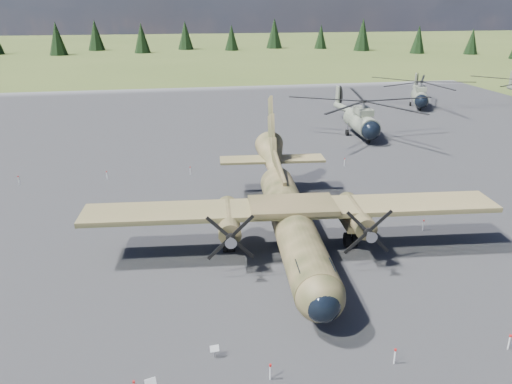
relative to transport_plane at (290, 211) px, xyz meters
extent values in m
plane|color=#525E29|center=(-6.01, 0.64, -2.61)|extent=(500.00, 500.00, 0.00)
cube|color=slate|center=(-6.01, 10.64, -2.61)|extent=(120.00, 120.00, 0.04)
cylinder|color=#393C20|center=(-0.13, -1.46, -0.43)|extent=(4.11, 17.20, 2.65)
sphere|color=#393C20|center=(-0.86, -9.95, -0.43)|extent=(2.81, 2.81, 2.60)
sphere|color=black|center=(-0.90, -10.47, -0.48)|extent=(2.07, 2.07, 1.91)
cube|color=black|center=(-0.73, -8.44, 0.28)|extent=(2.02, 1.67, 0.52)
cone|color=#393C20|center=(0.84, 9.67, 0.56)|extent=(3.15, 6.71, 3.99)
cube|color=#A1A4A6|center=(-0.04, -0.52, -1.52)|extent=(2.28, 5.81, 0.47)
cube|color=#2D371C|center=(-0.09, -0.99, 0.65)|extent=(27.63, 5.57, 0.33)
cube|color=#393C20|center=(-0.09, -0.99, 0.86)|extent=(5.95, 3.88, 0.33)
cylinder|color=#393C20|center=(-4.35, -0.90, 0.13)|extent=(1.84, 5.03, 1.42)
cube|color=#393C20|center=(-4.29, -0.15, -0.48)|extent=(1.69, 3.33, 0.76)
cone|color=gray|center=(-4.62, -3.97, 0.13)|extent=(0.79, 0.91, 0.72)
cylinder|color=black|center=(-4.29, -0.15, -2.09)|extent=(0.92, 1.11, 1.04)
cylinder|color=#393C20|center=(4.13, -1.64, 0.13)|extent=(1.84, 5.03, 1.42)
cube|color=#393C20|center=(4.20, -0.88, -0.48)|extent=(1.69, 3.33, 0.76)
cone|color=gray|center=(3.87, -4.70, 0.13)|extent=(0.79, 0.91, 0.72)
cylinder|color=black|center=(4.20, -0.88, -2.09)|extent=(0.92, 1.11, 1.04)
cube|color=#393C20|center=(0.53, 6.08, 1.13)|extent=(0.88, 7.15, 1.59)
cube|color=#2D371C|center=(0.88, 10.14, 0.61)|extent=(9.23, 2.86, 0.21)
cylinder|color=gray|center=(-0.76, -8.82, -1.40)|extent=(0.14, 0.14, 0.85)
cylinder|color=black|center=(-0.76, -8.82, -2.09)|extent=(0.41, 0.91, 0.89)
cylinder|color=gray|center=(15.93, 27.47, -0.75)|extent=(2.93, 7.39, 2.52)
sphere|color=black|center=(15.73, 23.85, -0.80)|extent=(2.45, 2.45, 2.32)
sphere|color=gray|center=(16.14, 31.09, -0.75)|extent=(2.45, 2.45, 2.32)
cube|color=gray|center=(15.91, 27.06, 0.86)|extent=(1.89, 3.32, 0.76)
cylinder|color=gray|center=(15.91, 27.06, 1.62)|extent=(0.38, 0.38, 1.01)
cylinder|color=gray|center=(16.35, 34.86, -0.39)|extent=(1.33, 8.64, 1.44)
cube|color=gray|center=(16.57, 38.64, 0.86)|extent=(0.30, 1.42, 2.42)
cylinder|color=black|center=(16.92, 38.62, 0.86)|extent=(0.21, 2.62, 2.62)
cylinder|color=black|center=(15.76, 24.45, -2.21)|extent=(0.32, 0.70, 0.69)
cylinder|color=black|center=(14.64, 28.75, -2.21)|extent=(0.35, 0.82, 0.81)
cylinder|color=gray|center=(14.64, 28.75, -1.68)|extent=(0.15, 0.15, 1.46)
cylinder|color=black|center=(17.36, 28.60, -2.21)|extent=(0.35, 0.82, 0.81)
cylinder|color=gray|center=(17.36, 28.60, -1.68)|extent=(0.15, 0.15, 1.46)
cylinder|color=gray|center=(32.28, 43.94, -0.94)|extent=(4.57, 6.87, 2.26)
sphere|color=black|center=(31.04, 40.94, -0.99)|extent=(2.71, 2.71, 2.08)
sphere|color=gray|center=(33.52, 46.95, -0.94)|extent=(2.71, 2.71, 2.08)
cube|color=gray|center=(32.14, 43.61, 0.50)|extent=(2.52, 3.26, 0.68)
cylinder|color=gray|center=(32.14, 43.61, 1.18)|extent=(0.42, 0.42, 0.90)
cylinder|color=gray|center=(34.81, 50.08, -0.62)|extent=(3.64, 7.42, 1.29)
cube|color=gray|center=(36.10, 53.21, 0.50)|extent=(0.67, 1.24, 2.17)
cylinder|color=black|center=(36.40, 53.09, 0.50)|extent=(0.95, 2.19, 2.35)
cylinder|color=black|center=(31.24, 41.44, -2.25)|extent=(0.47, 0.66, 0.61)
cylinder|color=black|center=(31.56, 45.41, -2.25)|extent=(0.53, 0.77, 0.72)
cylinder|color=gray|center=(31.56, 45.41, -1.78)|extent=(0.17, 0.17, 1.31)
cylinder|color=black|center=(33.82, 44.48, -2.25)|extent=(0.53, 0.77, 0.72)
cylinder|color=gray|center=(33.82, 44.48, -1.78)|extent=(0.17, 0.17, 1.31)
cube|color=gray|center=(52.23, 49.31, 0.84)|extent=(0.70, 1.39, 2.40)
cube|color=white|center=(-9.32, -12.77, -2.02)|extent=(0.52, 0.32, 0.34)
cube|color=gray|center=(-6.34, -10.87, -2.34)|extent=(0.08, 0.08, 0.54)
cube|color=white|center=(-6.34, -10.92, -2.08)|extent=(0.45, 0.22, 0.30)
cylinder|color=#B01412|center=(-10.01, -12.86, -1.81)|extent=(0.12, 0.12, 0.10)
cylinder|color=white|center=(-4.01, -12.86, -2.21)|extent=(0.07, 0.07, 0.80)
cylinder|color=#B01412|center=(-4.01, -12.86, -1.81)|extent=(0.12, 0.12, 0.10)
cylinder|color=white|center=(1.99, -12.86, -2.21)|extent=(0.07, 0.07, 0.80)
cylinder|color=#B01412|center=(1.99, -12.86, -1.81)|extent=(0.12, 0.12, 0.10)
cylinder|color=white|center=(7.99, -12.86, -2.21)|extent=(0.07, 0.07, 0.80)
cylinder|color=#B01412|center=(7.99, -12.86, -1.81)|extent=(0.12, 0.12, 0.10)
cylinder|color=white|center=(-22.01, 16.64, -2.21)|extent=(0.07, 0.07, 0.80)
cylinder|color=#B01412|center=(-22.01, 16.64, -1.81)|extent=(0.12, 0.12, 0.10)
cylinder|color=white|center=(-14.01, 16.64, -2.21)|extent=(0.07, 0.07, 0.80)
cylinder|color=#B01412|center=(-14.01, 16.64, -1.81)|extent=(0.12, 0.12, 0.10)
cylinder|color=white|center=(-6.01, 16.64, -2.21)|extent=(0.07, 0.07, 0.80)
cylinder|color=#B01412|center=(-6.01, 16.64, -1.81)|extent=(0.12, 0.12, 0.10)
cylinder|color=white|center=(1.99, 16.64, -2.21)|extent=(0.07, 0.07, 0.80)
cylinder|color=#B01412|center=(1.99, 16.64, -1.81)|extent=(0.12, 0.12, 0.10)
cylinder|color=white|center=(9.99, 16.64, -2.21)|extent=(0.07, 0.07, 0.80)
cylinder|color=#B01412|center=(9.99, 16.64, -1.81)|extent=(0.12, 0.12, 0.10)
cylinder|color=white|center=(10.49, 0.64, -2.21)|extent=(0.07, 0.07, 0.80)
cylinder|color=#B01412|center=(10.49, 0.64, -1.81)|extent=(0.12, 0.12, 0.10)
cone|color=black|center=(90.88, 122.99, 1.42)|extent=(4.51, 4.51, 8.05)
cone|color=black|center=(75.20, 129.01, 1.84)|extent=(4.99, 4.99, 8.91)
cone|color=black|center=(60.63, 141.62, 2.81)|extent=(6.07, 6.07, 10.84)
cone|color=black|center=(48.71, 151.75, 1.58)|extent=(4.69, 4.69, 8.38)
cone|color=black|center=(32.36, 156.23, 2.66)|extent=(5.91, 5.91, 10.55)
cone|color=black|center=(15.78, 150.37, 1.70)|extent=(4.83, 4.83, 8.62)
cone|color=black|center=(0.03, 157.01, 2.27)|extent=(5.47, 5.47, 9.77)
cone|color=black|center=(-14.88, 146.38, 2.19)|extent=(5.38, 5.38, 9.61)
cone|color=black|center=(-31.08, 158.67, 2.54)|extent=(5.77, 5.77, 10.31)
cone|color=black|center=(-41.15, 143.47, 2.55)|extent=(5.78, 5.78, 10.32)
camera|label=1|loc=(-7.84, -30.60, 13.47)|focal=35.00mm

